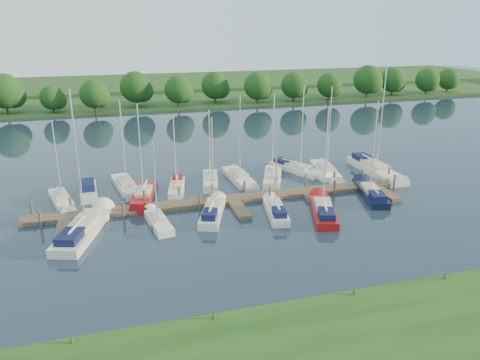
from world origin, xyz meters
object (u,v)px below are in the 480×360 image
object	(u,v)px
sailboat_n_0	(62,201)
sailboat_s_2	(213,213)
dock	(234,202)
sailboat_n_5	(210,181)
motorboat	(88,191)

from	to	relation	value
sailboat_n_0	sailboat_s_2	xyz separation A→B (m)	(13.83, -7.42, 0.07)
dock	sailboat_n_0	world-z (taller)	sailboat_n_0
dock	sailboat_s_2	size ratio (longest dim) A/B	4.09
dock	sailboat_n_5	bearing A→B (deg)	97.45
dock	sailboat_n_0	distance (m)	17.27
dock	sailboat_s_2	distance (m)	3.80
dock	sailboat_s_2	xyz separation A→B (m)	(-2.76, -2.61, 0.14)
sailboat_n_0	motorboat	world-z (taller)	sailboat_n_0
sailboat_s_2	sailboat_n_5	bearing A→B (deg)	99.43
sailboat_n_5	motorboat	bearing A→B (deg)	11.69
dock	sailboat_n_0	size ratio (longest dim) A/B	4.52
dock	sailboat_n_5	world-z (taller)	sailboat_n_5
sailboat_n_5	sailboat_n_0	bearing A→B (deg)	19.13
dock	sailboat_n_0	xyz separation A→B (m)	(-16.59, 4.82, 0.07)
sailboat_n_5	sailboat_s_2	distance (m)	9.55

